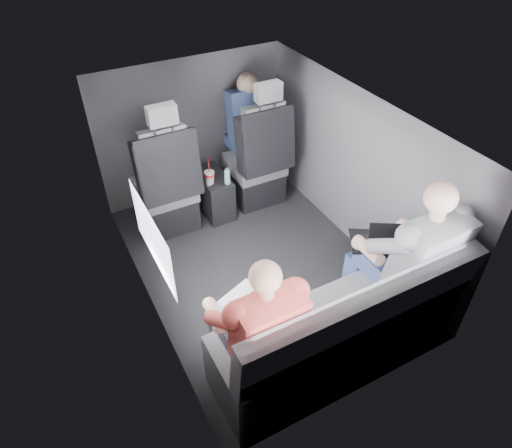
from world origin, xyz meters
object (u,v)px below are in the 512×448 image
laptop_white (247,308)px  passenger_rear_left (255,326)px  soda_cup (210,177)px  front_seat_right (258,165)px  center_console (214,193)px  water_bottle (227,177)px  rear_bench (337,335)px  passenger_front_right (248,120)px  laptop_black (383,242)px  passenger_rear_right (408,257)px  front_seat_left (167,191)px

laptop_white → passenger_rear_left: 0.13m
soda_cup → front_seat_right: bearing=8.5°
center_console → passenger_rear_left: (-0.54, -1.85, 0.41)m
center_console → water_bottle: size_ratio=3.20×
rear_bench → passenger_rear_left: size_ratio=1.35×
center_console → passenger_rear_left: bearing=-106.2°
passenger_rear_left → passenger_front_right: bearing=63.8°
water_bottle → soda_cup: bearing=156.4°
rear_bench → passenger_front_right: passenger_front_right is taller
laptop_black → passenger_front_right: bearing=92.3°
laptop_black → passenger_rear_left: size_ratio=0.42×
rear_bench → water_bottle: rear_bench is taller
front_seat_right → rear_bench: 1.96m
passenger_rear_left → soda_cup: bearing=75.0°
soda_cup → water_bottle: bearing=-23.6°
rear_bench → passenger_rear_right: passenger_rear_right is taller
laptop_white → front_seat_left: bearing=87.3°
passenger_rear_right → front_seat_left: bearing=119.8°
front_seat_right → soda_cup: bearing=-171.5°
laptop_black → rear_bench: bearing=-151.9°
laptop_black → front_seat_left: bearing=122.1°
water_bottle → laptop_white: bearing=-111.2°
soda_cup → water_bottle: (0.14, -0.06, -0.00)m
laptop_white → rear_bench: bearing=-22.4°
water_bottle → laptop_white: 1.66m
front_seat_left → laptop_white: front_seat_left is taller
rear_bench → laptop_black: (0.56, 0.30, 0.33)m
center_console → passenger_rear_right: (0.59, -1.85, 0.45)m
laptop_black → passenger_front_right: 1.87m
center_console → passenger_rear_left: passenger_rear_left is taller
rear_bench → laptop_white: 0.66m
rear_bench → water_bottle: 1.77m
passenger_front_right → front_seat_right: bearing=-97.0°
passenger_rear_right → laptop_black: bearing=97.9°
laptop_white → passenger_rear_right: bearing=-6.4°
rear_bench → passenger_rear_left: passenger_rear_left is taller
center_console → soda_cup: 0.30m
soda_cup → water_bottle: size_ratio=1.85×
laptop_black → center_console: bearing=108.7°
soda_cup → passenger_rear_right: size_ratio=0.22×
rear_bench → water_bottle: size_ratio=10.68×
laptop_white → passenger_front_right: passenger_front_right is taller
center_console → rear_bench: (-0.00, -1.94, 0.11)m
passenger_rear_left → laptop_black: bearing=10.4°
front_seat_right → laptop_white: size_ratio=2.82×
soda_cup → passenger_front_right: passenger_front_right is taller
center_console → front_seat_right: bearing=-5.1°
front_seat_right → laptop_black: front_seat_right is taller
water_bottle → passenger_rear_right: passenger_rear_right is taller
front_seat_right → laptop_white: bearing=-120.2°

